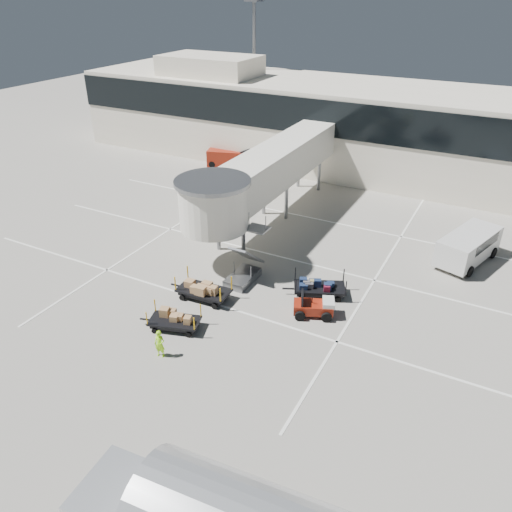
% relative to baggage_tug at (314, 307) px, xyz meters
% --- Properties ---
extents(ground, '(140.00, 140.00, 0.00)m').
position_rel_baggage_tug_xyz_m(ground, '(-4.00, -3.72, -0.54)').
color(ground, '#A49F92').
rests_on(ground, ground).
extents(lane_markings, '(40.00, 30.00, 0.02)m').
position_rel_baggage_tug_xyz_m(lane_markings, '(-4.66, 5.62, -0.53)').
color(lane_markings, white).
rests_on(lane_markings, ground).
extents(terminal, '(64.00, 12.11, 15.20)m').
position_rel_baggage_tug_xyz_m(terminal, '(-4.35, 26.22, 3.57)').
color(terminal, '#F1E5CF').
rests_on(terminal, ground).
extents(jet_bridge, '(5.70, 20.40, 6.03)m').
position_rel_baggage_tug_xyz_m(jet_bridge, '(-7.97, 8.55, 3.74)').
color(jet_bridge, white).
rests_on(jet_bridge, ground).
extents(baggage_tug, '(2.50, 2.14, 1.48)m').
position_rel_baggage_tug_xyz_m(baggage_tug, '(0.00, 0.00, 0.00)').
color(baggage_tug, maroon).
rests_on(baggage_tug, ground).
extents(suitcase_cart, '(3.77, 2.67, 1.48)m').
position_rel_baggage_tug_xyz_m(suitcase_cart, '(-0.46, 1.99, 0.01)').
color(suitcase_cart, black).
rests_on(suitcase_cart, ground).
extents(box_cart_near, '(3.45, 2.13, 1.33)m').
position_rel_baggage_tug_xyz_m(box_cart_near, '(-6.25, -4.74, -0.05)').
color(box_cart_near, black).
rests_on(box_cart_near, ground).
extents(box_cart_far, '(3.92, 1.76, 1.52)m').
position_rel_baggage_tug_xyz_m(box_cart_far, '(-6.45, -1.47, 0.04)').
color(box_cart_far, black).
rests_on(box_cart_far, ground).
extents(ground_worker, '(0.61, 0.45, 1.54)m').
position_rel_baggage_tug_xyz_m(ground_worker, '(-5.55, -6.97, 0.23)').
color(ground_worker, '#8EDE17').
rests_on(ground_worker, ground).
extents(minivan, '(3.74, 5.83, 2.05)m').
position_rel_baggage_tug_xyz_m(minivan, '(6.80, 10.78, 0.69)').
color(minivan, silver).
rests_on(minivan, ground).
extents(belt_loader, '(4.80, 2.92, 2.17)m').
position_rel_baggage_tug_xyz_m(belt_loader, '(-17.62, 20.29, 0.29)').
color(belt_loader, maroon).
rests_on(belt_loader, ground).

